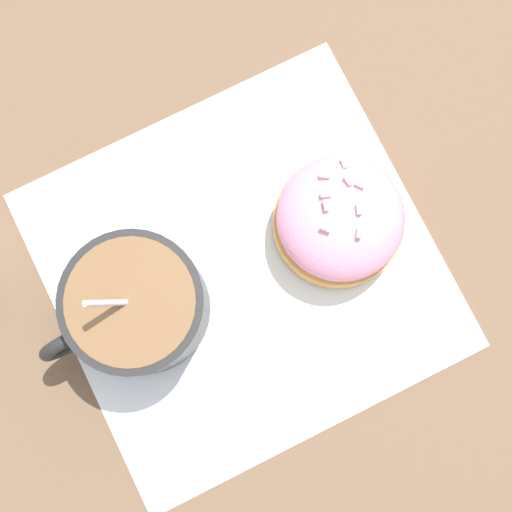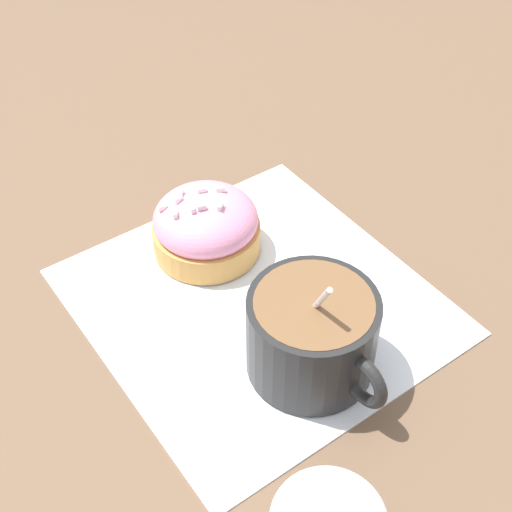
% 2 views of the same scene
% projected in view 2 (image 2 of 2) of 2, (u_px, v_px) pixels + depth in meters
% --- Properties ---
extents(ground_plane, '(3.00, 3.00, 0.00)m').
position_uv_depth(ground_plane, '(256.00, 302.00, 0.58)').
color(ground_plane, brown).
extents(paper_napkin, '(0.29, 0.28, 0.00)m').
position_uv_depth(paper_napkin, '(256.00, 301.00, 0.58)').
color(paper_napkin, white).
rests_on(paper_napkin, ground_plane).
extents(coffee_cup, '(0.12, 0.09, 0.10)m').
position_uv_depth(coffee_cup, '(313.00, 333.00, 0.50)').
color(coffee_cup, black).
rests_on(coffee_cup, paper_napkin).
extents(frosted_pastry, '(0.09, 0.09, 0.06)m').
position_uv_depth(frosted_pastry, '(206.00, 226.00, 0.60)').
color(frosted_pastry, '#D19347').
rests_on(frosted_pastry, paper_napkin).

